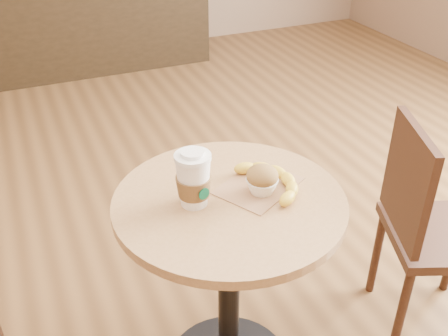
% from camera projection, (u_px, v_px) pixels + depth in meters
% --- Properties ---
extents(cafe_table, '(0.68, 0.68, 0.75)m').
position_uv_depth(cafe_table, '(229.00, 258.00, 1.63)').
color(cafe_table, black).
rests_on(cafe_table, ground).
extents(chair_right, '(0.49, 0.49, 0.85)m').
position_uv_depth(chair_right, '(428.00, 225.00, 1.86)').
color(chair_right, '#381F13').
rests_on(chair_right, ground).
extents(service_counter, '(2.30, 0.65, 1.04)m').
position_uv_depth(service_counter, '(67.00, 5.00, 4.19)').
color(service_counter, black).
rests_on(service_counter, ground).
extents(kraft_bag, '(0.30, 0.27, 0.00)m').
position_uv_depth(kraft_bag, '(258.00, 186.00, 1.56)').
color(kraft_bag, '#966A48').
rests_on(kraft_bag, cafe_table).
extents(coffee_cup, '(0.10, 0.10, 0.17)m').
position_uv_depth(coffee_cup, '(193.00, 181.00, 1.45)').
color(coffee_cup, white).
rests_on(coffee_cup, cafe_table).
extents(muffin, '(0.10, 0.10, 0.09)m').
position_uv_depth(muffin, '(262.00, 180.00, 1.51)').
color(muffin, white).
rests_on(muffin, kraft_bag).
extents(banana, '(0.19, 0.28, 0.04)m').
position_uv_depth(banana, '(273.00, 181.00, 1.55)').
color(banana, gold).
rests_on(banana, kraft_bag).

